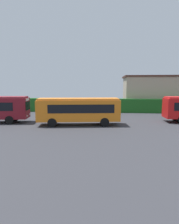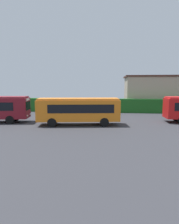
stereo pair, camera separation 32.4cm
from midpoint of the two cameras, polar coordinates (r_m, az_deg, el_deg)
The scene contains 5 objects.
ground_plane at distance 22.60m, azimuth 5.12°, elevation -3.68°, with size 86.44×86.44×0.00m, color #38383D.
bus_orange at distance 21.91m, azimuth -2.91°, elevation 0.73°, with size 9.60×3.58×3.10m.
person_left at distance 24.80m, azimuth 1.42°, elevation -0.27°, with size 0.44×0.48×1.88m.
hedge_row at distance 32.79m, azimuth 5.44°, elevation 1.96°, with size 55.22×1.28×2.33m, color #1E5F20.
depot_building at distance 37.81m, azimuth 20.26°, elevation 5.33°, with size 12.67×7.11×6.30m.
Camera 2 is at (0.47, -22.13, 4.50)m, focal length 30.62 mm.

